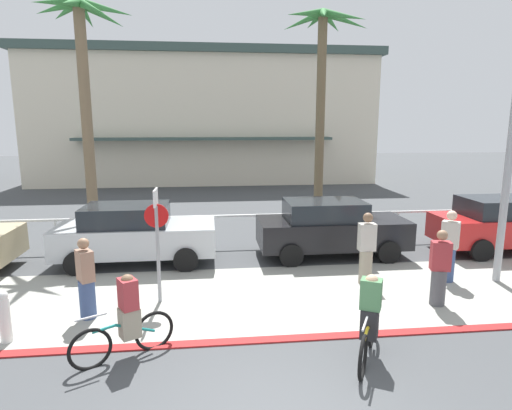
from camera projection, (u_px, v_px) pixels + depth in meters
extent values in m
plane|color=#424447|center=(232.00, 234.00, 15.53)|extent=(80.00, 80.00, 0.00)
cube|color=#9E9E93|center=(245.00, 298.00, 9.86)|extent=(44.00, 4.00, 0.02)
cube|color=maroon|center=(255.00, 340.00, 7.91)|extent=(44.00, 0.24, 0.03)
cube|color=beige|center=(205.00, 121.00, 30.54)|extent=(22.11, 8.53, 8.10)
cube|color=#384C47|center=(204.00, 58.00, 29.73)|extent=(22.71, 9.13, 0.50)
cube|color=#384C47|center=(205.00, 139.00, 26.09)|extent=(15.48, 1.20, 0.16)
cylinder|color=white|center=(234.00, 216.00, 13.87)|extent=(24.33, 0.08, 0.08)
cylinder|color=white|center=(56.00, 236.00, 13.37)|extent=(0.08, 0.08, 1.00)
cylinder|color=white|center=(129.00, 234.00, 13.61)|extent=(0.08, 0.08, 1.00)
cylinder|color=white|center=(200.00, 232.00, 13.85)|extent=(0.08, 0.08, 1.00)
cylinder|color=white|center=(268.00, 230.00, 14.09)|extent=(0.08, 0.08, 1.00)
cylinder|color=white|center=(333.00, 228.00, 14.32)|extent=(0.08, 0.08, 1.00)
cylinder|color=white|center=(397.00, 226.00, 14.56)|extent=(0.08, 0.08, 1.00)
cylinder|color=white|center=(458.00, 225.00, 14.80)|extent=(0.08, 0.08, 1.00)
cylinder|color=gray|center=(158.00, 255.00, 9.43)|extent=(0.08, 0.08, 2.20)
cube|color=white|center=(156.00, 198.00, 9.19)|extent=(0.04, 0.56, 0.36)
cylinder|color=red|center=(156.00, 216.00, 9.26)|extent=(0.52, 0.03, 0.52)
cylinder|color=white|center=(5.00, 321.00, 7.79)|extent=(0.20, 0.20, 0.85)
sphere|color=white|center=(2.00, 296.00, 7.70)|extent=(0.20, 0.20, 0.20)
cylinder|color=#9EA0A5|center=(512.00, 131.00, 10.19)|extent=(0.18, 0.18, 7.50)
cylinder|color=#756047|center=(87.00, 126.00, 14.29)|extent=(0.36, 0.36, 7.70)
cone|color=#387F3D|center=(106.00, 9.00, 13.69)|extent=(1.74, 0.32, 0.68)
cone|color=#387F3D|center=(102.00, 15.00, 14.24)|extent=(1.45, 1.45, 0.79)
cone|color=#387F3D|center=(86.00, 16.00, 14.45)|extent=(0.32, 1.81, 0.73)
cone|color=#387F3D|center=(66.00, 11.00, 14.07)|extent=(1.36, 1.36, 0.62)
cone|color=#387F3D|center=(57.00, 8.00, 13.53)|extent=(1.40, 0.32, 0.69)
cone|color=#387F3D|center=(55.00, 2.00, 13.03)|extent=(1.32, 1.32, 0.61)
cone|color=#387F3D|center=(71.00, 2.00, 12.81)|extent=(0.32, 1.71, 0.75)
cone|color=#387F3D|center=(91.00, 8.00, 13.18)|extent=(1.31, 1.31, 0.85)
cylinder|color=brown|center=(320.00, 121.00, 17.12)|extent=(0.36, 0.36, 8.08)
cone|color=#387F3D|center=(345.00, 21.00, 16.51)|extent=(1.87, 0.32, 0.85)
cone|color=#387F3D|center=(331.00, 22.00, 17.07)|extent=(1.30, 1.52, 0.73)
cone|color=#387F3D|center=(315.00, 21.00, 17.03)|extent=(0.63, 1.47, 0.62)
cone|color=#387F3D|center=(303.00, 21.00, 16.67)|extent=(1.63, 1.01, 0.83)
cone|color=#387F3D|center=(306.00, 14.00, 15.95)|extent=(1.70, 1.04, 0.60)
cone|color=#387F3D|center=(324.00, 14.00, 15.64)|extent=(0.68, 1.69, 0.76)
cone|color=#387F3D|center=(344.00, 16.00, 15.76)|extent=(1.48, 1.74, 0.85)
cylinder|color=black|center=(1.00, 250.00, 12.49)|extent=(0.66, 0.22, 0.66)
cube|color=#B2B7BC|center=(137.00, 238.00, 12.21)|extent=(4.40, 1.80, 0.80)
cube|color=#1E2328|center=(126.00, 215.00, 12.05)|extent=(2.29, 1.58, 0.56)
cylinder|color=black|center=(189.00, 242.00, 13.31)|extent=(0.66, 0.22, 0.66)
cylinder|color=black|center=(186.00, 260.00, 11.56)|extent=(0.66, 0.22, 0.66)
cylinder|color=black|center=(95.00, 244.00, 13.01)|extent=(0.66, 0.22, 0.66)
cylinder|color=black|center=(77.00, 263.00, 11.25)|extent=(0.66, 0.22, 0.66)
cube|color=black|center=(332.00, 232.00, 12.89)|extent=(4.40, 1.80, 0.80)
cube|color=#1E2328|center=(324.00, 210.00, 12.74)|extent=(2.29, 1.58, 0.56)
cylinder|color=black|center=(366.00, 236.00, 14.00)|extent=(0.66, 0.22, 0.66)
cylinder|color=black|center=(389.00, 252.00, 12.24)|extent=(0.66, 0.22, 0.66)
cylinder|color=black|center=(280.00, 238.00, 13.70)|extent=(0.66, 0.22, 0.66)
cylinder|color=black|center=(291.00, 255.00, 11.94)|extent=(0.66, 0.22, 0.66)
cube|color=red|center=(507.00, 228.00, 13.37)|extent=(4.40, 1.80, 0.80)
cube|color=#1E2328|center=(502.00, 207.00, 13.22)|extent=(2.29, 1.58, 0.56)
cylinder|color=black|center=(447.00, 234.00, 14.17)|extent=(0.66, 0.22, 0.66)
cylinder|color=black|center=(481.00, 250.00, 12.42)|extent=(0.66, 0.22, 0.66)
torus|color=black|center=(90.00, 349.00, 6.98)|extent=(0.66, 0.41, 0.72)
torus|color=black|center=(154.00, 331.00, 7.61)|extent=(0.66, 0.41, 0.72)
cylinder|color=#197F7A|center=(135.00, 328.00, 7.39)|extent=(0.63, 0.38, 0.35)
cylinder|color=#197F7A|center=(104.00, 329.00, 7.07)|extent=(0.36, 0.23, 0.07)
cylinder|color=#197F7A|center=(130.00, 326.00, 7.33)|extent=(0.05, 0.05, 0.44)
cylinder|color=silver|center=(91.00, 317.00, 6.91)|extent=(0.45, 0.28, 0.04)
cube|color=gray|center=(130.00, 322.00, 7.32)|extent=(0.42, 0.40, 0.52)
cube|color=#A33338|center=(128.00, 294.00, 7.22)|extent=(0.39, 0.42, 0.52)
sphere|color=brown|center=(127.00, 281.00, 7.17)|extent=(0.22, 0.22, 0.22)
torus|color=black|center=(363.00, 357.00, 6.75)|extent=(0.39, 0.66, 0.72)
torus|color=black|center=(372.00, 327.00, 7.75)|extent=(0.39, 0.66, 0.72)
cylinder|color=gold|center=(370.00, 327.00, 7.41)|extent=(0.37, 0.63, 0.35)
cylinder|color=gold|center=(366.00, 334.00, 6.91)|extent=(0.23, 0.36, 0.07)
cylinder|color=gold|center=(369.00, 326.00, 7.31)|extent=(0.05, 0.05, 0.44)
cylinder|color=silver|center=(365.00, 324.00, 6.69)|extent=(0.27, 0.46, 0.04)
cube|color=#232326|center=(369.00, 323.00, 7.30)|extent=(0.40, 0.41, 0.52)
cube|color=#4C7F51|center=(371.00, 294.00, 7.21)|extent=(0.42, 0.39, 0.52)
sphere|color=#D6A884|center=(372.00, 281.00, 7.16)|extent=(0.22, 0.22, 0.22)
cylinder|color=gray|center=(365.00, 267.00, 10.64)|extent=(0.33, 0.33, 0.87)
cube|color=#B7B2A8|center=(367.00, 237.00, 10.50)|extent=(0.41, 0.27, 0.67)
sphere|color=brown|center=(368.00, 218.00, 10.41)|extent=(0.24, 0.24, 0.24)
cylinder|color=#384C7A|center=(448.00, 265.00, 10.80)|extent=(0.45, 0.45, 0.88)
cube|color=#B7B2A8|center=(450.00, 235.00, 10.65)|extent=(0.47, 0.46, 0.68)
sphere|color=beige|center=(452.00, 215.00, 10.56)|extent=(0.24, 0.24, 0.24)
cylinder|color=#4C4C51|center=(438.00, 288.00, 9.39)|extent=(0.39, 0.39, 0.82)
cube|color=#A33338|center=(441.00, 256.00, 9.26)|extent=(0.45, 0.36, 0.63)
sphere|color=#9E7556|center=(442.00, 235.00, 9.17)|extent=(0.23, 0.23, 0.23)
cylinder|color=#384C7A|center=(88.00, 300.00, 8.76)|extent=(0.44, 0.44, 0.82)
cube|color=#93705B|center=(85.00, 266.00, 8.63)|extent=(0.43, 0.48, 0.63)
sphere|color=#9E7556|center=(83.00, 244.00, 8.54)|extent=(0.23, 0.23, 0.23)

